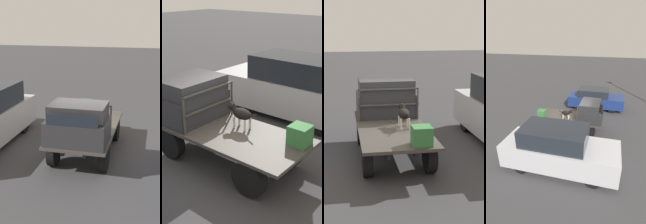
{
  "view_description": "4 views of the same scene",
  "coord_description": "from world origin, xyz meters",
  "views": [
    {
      "loc": [
        9.76,
        2.13,
        4.44
      ],
      "look_at": [
        -0.2,
        -0.32,
        1.34
      ],
      "focal_mm": 50.0,
      "sensor_mm": 36.0,
      "label": 1
    },
    {
      "loc": [
        -4.75,
        5.3,
        4.29
      ],
      "look_at": [
        -0.2,
        -0.32,
        1.34
      ],
      "focal_mm": 50.0,
      "sensor_mm": 36.0,
      "label": 2
    },
    {
      "loc": [
        -10.02,
        1.36,
        3.72
      ],
      "look_at": [
        -0.2,
        -0.32,
        1.34
      ],
      "focal_mm": 60.0,
      "sensor_mm": 36.0,
      "label": 3
    },
    {
      "loc": [
        2.35,
        -9.93,
        5.82
      ],
      "look_at": [
        -0.2,
        -0.32,
        1.34
      ],
      "focal_mm": 28.0,
      "sensor_mm": 36.0,
      "label": 4
    }
  ],
  "objects": [
    {
      "name": "ground_plane",
      "position": [
        0.0,
        0.0,
        0.0
      ],
      "size": [
        80.0,
        80.0,
        0.0
      ],
      "primitive_type": "plane",
      "color": "#38383A"
    },
    {
      "name": "flatbed_truck",
      "position": [
        0.0,
        0.0,
        0.64
      ],
      "size": [
        4.2,
        1.9,
        0.89
      ],
      "color": "black",
      "rests_on": "ground"
    },
    {
      "name": "truck_cab",
      "position": [
        1.34,
        0.0,
        1.44
      ],
      "size": [
        1.37,
        1.78,
        1.15
      ],
      "color": "#28282B",
      "rests_on": "flatbed_truck"
    },
    {
      "name": "truck_headboard",
      "position": [
        0.61,
        0.0,
        1.52
      ],
      "size": [
        0.04,
        1.78,
        0.97
      ],
      "color": "#3D3833",
      "rests_on": "flatbed_truck"
    },
    {
      "name": "cargo_crate",
      "position": [
        -1.77,
        -0.48,
        1.12
      ],
      "size": [
        0.46,
        0.46,
        0.46
      ],
      "color": "#337038",
      "rests_on": "flatbed_truck"
    },
    {
      "name": "dog",
      "position": [
        -0.14,
        -0.32,
        1.29
      ],
      "size": [
        0.93,
        0.29,
        0.66
      ],
      "rotation": [
        0.0,
        0.0,
        -0.1
      ],
      "color": "beige",
      "rests_on": "flatbed_truck"
    }
  ]
}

